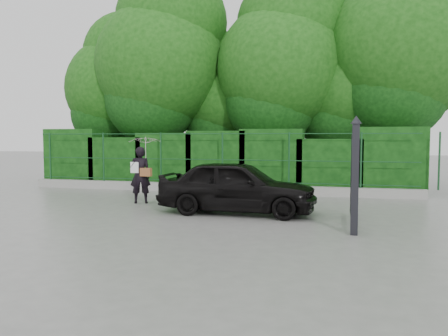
# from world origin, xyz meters

# --- Properties ---
(ground) EXTENTS (80.00, 80.00, 0.00)m
(ground) POSITION_xyz_m (0.00, 0.00, 0.00)
(ground) COLOR gray
(kerb) EXTENTS (14.00, 0.25, 0.30)m
(kerb) POSITION_xyz_m (0.00, 4.50, 0.15)
(kerb) COLOR #9E9E99
(kerb) RESTS_ON ground
(fence) EXTENTS (14.13, 0.06, 1.80)m
(fence) POSITION_xyz_m (0.22, 4.50, 1.20)
(fence) COLOR #154520
(fence) RESTS_ON kerb
(hedge) EXTENTS (14.20, 1.20, 2.27)m
(hedge) POSITION_xyz_m (0.01, 5.50, 1.06)
(hedge) COLOR black
(hedge) RESTS_ON ground
(trees) EXTENTS (17.10, 6.15, 8.08)m
(trees) POSITION_xyz_m (1.14, 7.74, 4.62)
(trees) COLOR black
(trees) RESTS_ON ground
(gate) EXTENTS (0.22, 2.33, 2.36)m
(gate) POSITION_xyz_m (4.60, -0.72, 1.19)
(gate) COLOR black
(gate) RESTS_ON ground
(woman) EXTENTS (0.99, 0.99, 1.96)m
(woman) POSITION_xyz_m (-1.21, 1.59, 1.29)
(woman) COLOR black
(woman) RESTS_ON ground
(car) EXTENTS (4.04, 1.70, 1.36)m
(car) POSITION_xyz_m (1.80, 0.66, 0.68)
(car) COLOR black
(car) RESTS_ON ground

